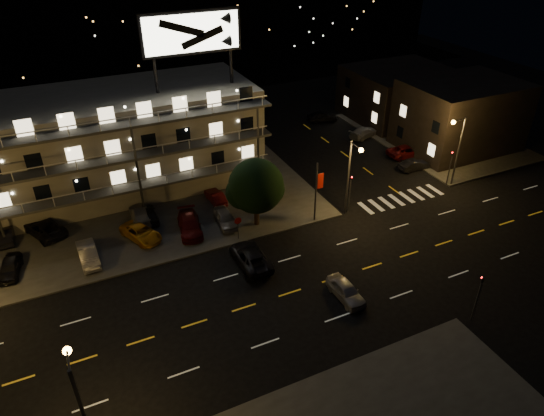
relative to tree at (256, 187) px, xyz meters
name	(u,v)px	position (x,y,z in m)	size (l,w,h in m)	color
ground	(312,286)	(0.51, -10.14, -4.22)	(140.00, 140.00, 0.00)	black
curb_nw	(99,207)	(-13.49, 9.86, -4.15)	(44.00, 24.00, 0.15)	#363633
curb_ne	(432,135)	(30.51, 9.86, -4.15)	(16.00, 24.00, 0.15)	#363633
motel	(123,140)	(-9.44, 13.74, 1.12)	(28.00, 13.80, 18.10)	gray
side_bldg_front	(460,116)	(30.49, 5.86, 0.03)	(14.06, 10.00, 8.50)	black
side_bldg_back	(399,93)	(30.49, 17.86, -0.72)	(14.06, 12.00, 7.00)	black
hill_backdrop	(92,8)	(-5.43, 58.64, 7.33)	(120.00, 25.00, 24.00)	black
streetlight_nc	(351,171)	(9.01, -2.21, 0.74)	(0.44, 1.92, 8.00)	#2D2D30
streetlight_ne	(457,145)	(22.64, -1.84, 0.74)	(1.92, 0.44, 8.00)	#2D2D30
streetlight_s	(82,405)	(-17.49, -18.08, 0.74)	(0.44, 1.92, 8.00)	#2D2D30
signal_nw	(350,189)	(9.51, -1.65, -1.65)	(0.20, 0.27, 4.60)	#2D2D30
signal_sw	(479,294)	(9.51, -18.64, -1.65)	(0.20, 0.27, 4.60)	#2D2D30
signal_ne	(451,164)	(22.50, -1.64, -1.65)	(0.27, 0.20, 4.60)	#2D2D30
banner_north	(317,191)	(5.59, -1.74, -0.79)	(0.83, 0.16, 6.40)	#2D2D30
stop_sign	(238,225)	(-2.49, -1.57, -2.51)	(0.91, 0.11, 2.61)	#2D2D30
tree	(256,187)	(0.00, 0.00, 0.00)	(5.44, 5.24, 6.85)	black
lot_car_0	(10,267)	(-21.71, 1.87, -3.42)	(1.54, 3.83, 1.30)	black
lot_car_1	(88,255)	(-15.53, 0.85, -3.37)	(1.48, 4.24, 1.40)	gray
lot_car_2	(141,233)	(-10.66, 2.33, -3.44)	(2.09, 4.54, 1.26)	orange
lot_car_3	(190,225)	(-6.21, 1.56, -3.35)	(2.02, 4.98, 1.44)	#510B0B
lot_car_4	(225,218)	(-2.76, 1.22, -3.38)	(1.62, 4.03, 1.37)	gray
lot_car_5	(6,234)	(-22.02, 7.36, -3.41)	(1.40, 4.03, 1.33)	black
lot_car_6	(44,227)	(-18.75, 6.95, -3.36)	(2.38, 5.15, 1.43)	black
lot_car_7	(140,215)	(-10.07, 5.40, -3.39)	(1.91, 4.69, 1.36)	gray
lot_car_8	(148,214)	(-9.30, 5.20, -3.40)	(1.59, 3.96, 1.35)	black
lot_car_9	(216,197)	(-2.16, 5.65, -3.46)	(1.29, 3.70, 1.22)	#510B0B
side_car_0	(414,165)	(21.58, 2.86, -3.60)	(1.31, 3.75, 1.24)	black
side_car_1	(406,151)	(23.15, 6.30, -3.53)	(2.30, 4.98, 1.38)	#510B0B
side_car_2	(364,132)	(21.76, 13.49, -3.54)	(1.90, 4.68, 1.36)	gray
side_car_3	(322,116)	(19.53, 20.78, -3.47)	(1.77, 4.40, 1.50)	black
road_car_east	(346,291)	(2.27, -12.49, -3.54)	(1.61, 4.01, 1.37)	gray
road_car_west	(251,257)	(-2.87, -5.32, -3.47)	(2.48, 5.39, 1.50)	black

